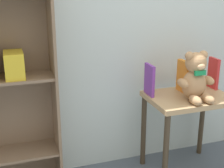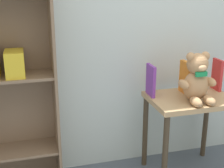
# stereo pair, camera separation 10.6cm
# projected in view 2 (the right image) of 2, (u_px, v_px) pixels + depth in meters

# --- Properties ---
(wall_back) EXTENTS (4.80, 0.06, 2.50)m
(wall_back) POSITION_uv_depth(u_px,v_px,m) (143.00, 5.00, 2.28)
(wall_back) COLOR silver
(wall_back) RESTS_ON ground_plane
(bookshelf_side) EXTENTS (0.65, 0.27, 1.66)m
(bookshelf_side) POSITION_uv_depth(u_px,v_px,m) (2.00, 61.00, 1.99)
(bookshelf_side) COLOR #7F664C
(bookshelf_side) RESTS_ON ground_plane
(display_table) EXTENTS (0.59, 0.43, 0.62)m
(display_table) POSITION_uv_depth(u_px,v_px,m) (190.00, 111.00, 2.27)
(display_table) COLOR tan
(display_table) RESTS_ON ground_plane
(teddy_bear) EXTENTS (0.26, 0.24, 0.34)m
(teddy_bear) POSITION_uv_depth(u_px,v_px,m) (197.00, 79.00, 2.12)
(teddy_bear) COLOR tan
(teddy_bear) RESTS_ON display_table
(book_standing_purple) EXTENTS (0.02, 0.14, 0.23)m
(book_standing_purple) POSITION_uv_depth(u_px,v_px,m) (151.00, 80.00, 2.24)
(book_standing_purple) COLOR purple
(book_standing_purple) RESTS_ON display_table
(book_standing_orange) EXTENTS (0.04, 0.13, 0.24)m
(book_standing_orange) POSITION_uv_depth(u_px,v_px,m) (186.00, 77.00, 2.29)
(book_standing_orange) COLOR orange
(book_standing_orange) RESTS_ON display_table
(book_standing_red) EXTENTS (0.03, 0.12, 0.24)m
(book_standing_red) POSITION_uv_depth(u_px,v_px,m) (217.00, 75.00, 2.36)
(book_standing_red) COLOR red
(book_standing_red) RESTS_ON display_table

